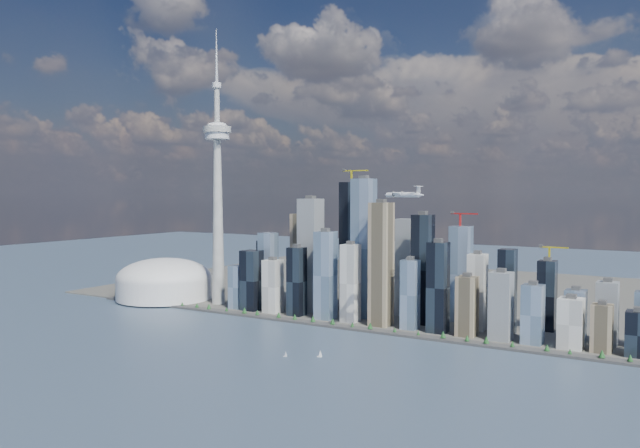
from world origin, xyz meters
The scene contains 10 objects.
ground centered at (0.00, 0.00, 0.00)m, with size 4000.00×4000.00×0.00m, color #33465A.
seawall centered at (0.00, 250.00, 2.00)m, with size 1100.00×22.00×4.00m, color #383838.
land centered at (0.00, 700.00, 1.50)m, with size 1400.00×900.00×3.00m, color #4C4C47.
shoreline_trees centered at (0.00, 250.00, 8.78)m, with size 960.53×7.20×8.80m.
skyscraper_cluster centered at (59.61, 336.82, 84.64)m, with size 736.00×142.00×271.81m.
needle_tower centered at (-300.00, 310.00, 235.84)m, with size 56.00×56.00×550.50m.
dome_stadium centered at (-440.00, 300.00, 39.44)m, with size 200.00×200.00×86.00m.
airplane centered at (163.04, 170.00, 226.82)m, with size 66.38×58.94×16.20m.
sailboat_west centered at (38.51, 48.58, 2.84)m, with size 6.34×1.72×8.84m.
sailboat_east centered at (80.70, 71.89, 3.35)m, with size 7.48×3.82×10.43m.
Camera 1 is at (517.57, -667.41, 231.17)m, focal length 35.00 mm.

